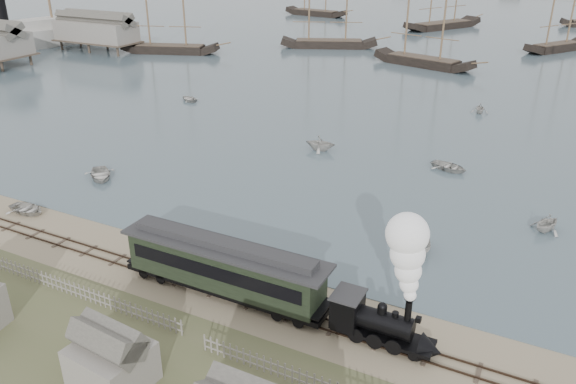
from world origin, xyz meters
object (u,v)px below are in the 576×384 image
at_px(passenger_coach, 224,266).
at_px(steamship, 3,23).
at_px(locomotive, 399,293).
at_px(beached_dinghy, 27,209).

xyz_separation_m(passenger_coach, steamship, (-91.88, 55.62, 3.50)).
xyz_separation_m(locomotive, beached_dinghy, (-34.88, 2.53, -3.56)).
bearing_deg(steamship, passenger_coach, -107.33).
xyz_separation_m(beached_dinghy, steamship, (-69.09, 53.09, 5.44)).
distance_m(locomotive, passenger_coach, 12.20).
bearing_deg(steamship, locomotive, -104.28).
relative_size(locomotive, passenger_coach, 0.56).
distance_m(passenger_coach, beached_dinghy, 23.01).
bearing_deg(steamship, beached_dinghy, -113.68).
xyz_separation_m(locomotive, steamship, (-103.97, 55.62, 1.88)).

